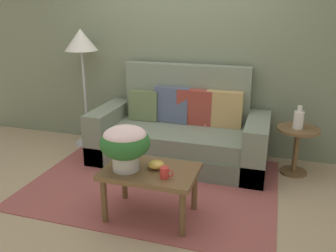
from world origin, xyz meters
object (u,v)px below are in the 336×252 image
object	(u,v)px
coffee_mug	(165,173)
table_vase	(299,119)
coffee_table	(150,177)
floor_lamp	(81,49)
snack_bowl	(156,165)
side_table	(297,142)
couch	(180,134)
potted_plant	(125,143)

from	to	relation	value
coffee_mug	table_vase	xyz separation A→B (m)	(1.09, 1.43, 0.14)
coffee_table	floor_lamp	distance (m)	2.25
coffee_table	snack_bowl	xyz separation A→B (m)	(0.04, 0.03, 0.11)
coffee_mug	snack_bowl	xyz separation A→B (m)	(-0.13, 0.14, -0.01)
side_table	table_vase	bearing A→B (deg)	-128.10
coffee_table	table_vase	bearing A→B (deg)	46.02
couch	coffee_mug	bearing A→B (deg)	-79.96
coffee_table	table_vase	distance (m)	1.84
couch	floor_lamp	size ratio (longest dim) A/B	1.34
side_table	table_vase	distance (m)	0.28
side_table	coffee_mug	world-z (taller)	coffee_mug
couch	side_table	distance (m)	1.36
floor_lamp	snack_bowl	world-z (taller)	floor_lamp
snack_bowl	table_vase	world-z (taller)	table_vase
potted_plant	coffee_mug	distance (m)	0.43
couch	table_vase	world-z (taller)	couch
side_table	snack_bowl	world-z (taller)	side_table
coffee_table	coffee_mug	xyz separation A→B (m)	(0.17, -0.12, 0.12)
coffee_table	side_table	bearing A→B (deg)	46.09
snack_bowl	couch	bearing A→B (deg)	95.51
couch	floor_lamp	distance (m)	1.69
coffee_mug	table_vase	size ratio (longest dim) A/B	0.47
table_vase	coffee_mug	bearing A→B (deg)	-127.48
coffee_table	side_table	world-z (taller)	side_table
snack_bowl	table_vase	size ratio (longest dim) A/B	0.57
couch	side_table	world-z (taller)	couch
side_table	potted_plant	distance (m)	2.06
side_table	table_vase	xyz separation A→B (m)	(-0.01, -0.02, 0.28)
couch	floor_lamp	bearing A→B (deg)	173.37
potted_plant	snack_bowl	size ratio (longest dim) A/B	2.96
snack_bowl	potted_plant	bearing A→B (deg)	-159.77
floor_lamp	coffee_mug	size ratio (longest dim) A/B	12.88
coffee_table	floor_lamp	world-z (taller)	floor_lamp
side_table	potted_plant	xyz separation A→B (m)	(-1.48, -1.39, 0.34)
table_vase	side_table	bearing A→B (deg)	51.90
coffee_mug	table_vase	bearing A→B (deg)	52.52
couch	coffee_table	bearing A→B (deg)	-86.54
potted_plant	snack_bowl	world-z (taller)	potted_plant
coffee_table	side_table	distance (m)	1.84
coffee_mug	couch	bearing A→B (deg)	100.04
coffee_table	table_vase	size ratio (longest dim) A/B	3.17
couch	floor_lamp	world-z (taller)	floor_lamp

